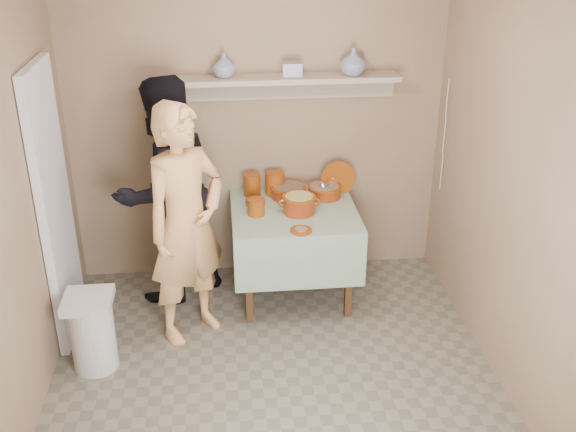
{
  "coord_description": "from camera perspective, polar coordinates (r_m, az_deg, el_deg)",
  "views": [
    {
      "loc": [
        -0.28,
        -3.45,
        2.93
      ],
      "look_at": [
        0.15,
        0.75,
        0.95
      ],
      "focal_mm": 42.0,
      "sensor_mm": 36.0,
      "label": 1
    }
  ],
  "objects": [
    {
      "name": "cazuela_meat_a",
      "position": [
        5.42,
        0.04,
        2.17
      ],
      "size": [
        0.3,
        0.3,
        0.1
      ],
      "color": "maroon",
      "rests_on": "serving_table"
    },
    {
      "name": "electrical_cord",
      "position": [
        5.5,
        13.09,
        6.66
      ],
      "size": [
        0.01,
        0.05,
        0.9
      ],
      "color": "silver",
      "rests_on": "wall_shelf"
    },
    {
      "name": "person_cook",
      "position": [
        4.75,
        -8.6,
        -0.77
      ],
      "size": [
        0.76,
        0.73,
        1.76
      ],
      "primitive_type": "imported",
      "rotation": [
        0.0,
        0.0,
        0.68
      ],
      "color": "tan",
      "rests_on": "ground"
    },
    {
      "name": "tile_panel",
      "position": [
        4.95,
        -19.12,
        0.69
      ],
      "size": [
        0.06,
        0.7,
        2.0
      ],
      "primitive_type": "cube",
      "color": "silver",
      "rests_on": "ground"
    },
    {
      "name": "propped_lid",
      "position": [
        5.5,
        4.24,
        3.16
      ],
      "size": [
        0.29,
        0.08,
        0.29
      ],
      "primitive_type": "cylinder",
      "rotation": [
        1.45,
        0.0,
        0.1
      ],
      "color": "#76320D",
      "rests_on": "serving_table"
    },
    {
      "name": "front_plate",
      "position": [
        4.87,
        1.1,
        -1.22
      ],
      "size": [
        0.16,
        0.16,
        0.03
      ],
      "color": "#76320D",
      "rests_on": "serving_table"
    },
    {
      "name": "bowl_stack",
      "position": [
        5.11,
        -2.7,
        0.76
      ],
      "size": [
        0.13,
        0.13,
        0.13
      ],
      "primitive_type": "cylinder",
      "color": "#76320D",
      "rests_on": "serving_table"
    },
    {
      "name": "cazuela_rice",
      "position": [
        5.13,
        0.95,
        1.12
      ],
      "size": [
        0.33,
        0.25,
        0.14
      ],
      "color": "maroon",
      "rests_on": "serving_table"
    },
    {
      "name": "ground",
      "position": [
        4.54,
        -0.94,
        -15.11
      ],
      "size": [
        3.5,
        3.5,
        0.0
      ],
      "primitive_type": "plane",
      "color": "#6D6555",
      "rests_on": "ground"
    },
    {
      "name": "empty_bowl",
      "position": [
        5.31,
        -2.78,
        1.22
      ],
      "size": [
        0.15,
        0.15,
        0.05
      ],
      "primitive_type": "cylinder",
      "color": "#76320D",
      "rests_on": "serving_table"
    },
    {
      "name": "vase_left",
      "position": [
        5.2,
        -5.44,
        12.58
      ],
      "size": [
        0.25,
        0.25,
        0.18
      ],
      "primitive_type": "imported",
      "rotation": [
        0.0,
        0.0,
        0.71
      ],
      "color": "navy",
      "rests_on": "wall_shelf"
    },
    {
      "name": "wall_shelf",
      "position": [
        5.28,
        -0.48,
        11.34
      ],
      "size": [
        1.8,
        0.25,
        0.21
      ],
      "color": "tan",
      "rests_on": "room_shell"
    },
    {
      "name": "person_helper",
      "position": [
        5.28,
        -10.35,
        2.06
      ],
      "size": [
        1.11,
        1.08,
        1.8
      ],
      "primitive_type": "imported",
      "rotation": [
        0.0,
        0.0,
        -2.45
      ],
      "color": "black",
      "rests_on": "ground"
    },
    {
      "name": "serving_table",
      "position": [
        5.29,
        0.49,
        -0.55
      ],
      "size": [
        0.97,
        0.97,
        0.76
      ],
      "color": "#4C2D16",
      "rests_on": "ground"
    },
    {
      "name": "cazuela_meat_b",
      "position": [
        5.43,
        3.11,
        2.19
      ],
      "size": [
        0.28,
        0.28,
        0.1
      ],
      "color": "maroon",
      "rests_on": "serving_table"
    },
    {
      "name": "ceramic_box",
      "position": [
        5.22,
        0.36,
        12.3
      ],
      "size": [
        0.15,
        0.11,
        0.1
      ],
      "primitive_type": "cube",
      "rotation": [
        0.0,
        0.0,
        -0.03
      ],
      "color": "navy",
      "rests_on": "wall_shelf"
    },
    {
      "name": "ladle",
      "position": [
        5.39,
        3.0,
        2.6
      ],
      "size": [
        0.08,
        0.26,
        0.19
      ],
      "color": "silver",
      "rests_on": "cazuela_meat_b"
    },
    {
      "name": "trash_bin",
      "position": [
        4.82,
        -16.23,
        -9.37
      ],
      "size": [
        0.32,
        0.32,
        0.56
      ],
      "color": "silver",
      "rests_on": "ground"
    },
    {
      "name": "room_shell",
      "position": [
        3.71,
        -1.12,
        4.24
      ],
      "size": [
        3.04,
        3.54,
        2.62
      ],
      "color": "#8F7458",
      "rests_on": "ground"
    },
    {
      "name": "plate_stack_a",
      "position": [
        5.45,
        -3.06,
        2.67
      ],
      "size": [
        0.14,
        0.14,
        0.18
      ],
      "primitive_type": "cylinder",
      "color": "#76320D",
      "rests_on": "serving_table"
    },
    {
      "name": "vase_right",
      "position": [
        5.28,
        5.54,
        12.87
      ],
      "size": [
        0.25,
        0.25,
        0.21
      ],
      "primitive_type": "imported",
      "rotation": [
        0.0,
        0.0,
        -0.33
      ],
      "color": "navy",
      "rests_on": "wall_shelf"
    },
    {
      "name": "plate_stack_b",
      "position": [
        5.47,
        -1.11,
        2.79
      ],
      "size": [
        0.16,
        0.16,
        0.19
      ],
      "primitive_type": "cylinder",
      "color": "#76320D",
      "rests_on": "serving_table"
    }
  ]
}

